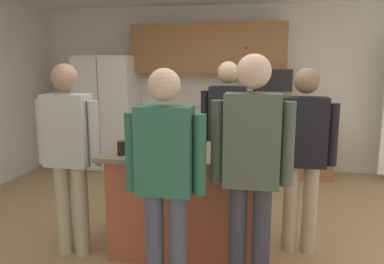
% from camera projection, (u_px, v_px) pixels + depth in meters
% --- Properties ---
extents(floor, '(7.04, 7.04, 0.00)m').
position_uv_depth(floor, '(209.00, 243.00, 3.63)').
color(floor, tan).
rests_on(floor, ground).
extents(back_wall, '(6.40, 0.10, 2.60)m').
position_uv_depth(back_wall, '(234.00, 88.00, 6.10)').
color(back_wall, silver).
rests_on(back_wall, ground).
extents(cabinet_run_upper, '(2.40, 0.38, 0.75)m').
position_uv_depth(cabinet_run_upper, '(208.00, 49.00, 5.87)').
color(cabinet_run_upper, '#936038').
extents(cabinet_run_lower, '(1.80, 0.63, 0.90)m').
position_uv_depth(cabinet_run_lower, '(270.00, 145.00, 5.84)').
color(cabinet_run_lower, '#936038').
rests_on(cabinet_run_lower, ground).
extents(refrigerator, '(0.91, 0.76, 1.82)m').
position_uv_depth(refrigerator, '(108.00, 113.00, 6.13)').
color(refrigerator, white).
rests_on(refrigerator, ground).
extents(microwave_over_range, '(0.56, 0.40, 0.32)m').
position_uv_depth(microwave_over_range, '(273.00, 80.00, 5.68)').
color(microwave_over_range, black).
extents(kitchen_island, '(1.39, 0.85, 0.94)m').
position_uv_depth(kitchen_island, '(186.00, 200.00, 3.43)').
color(kitchen_island, '#AD5638').
rests_on(kitchen_island, ground).
extents(person_guest_by_door, '(0.57, 0.22, 1.66)m').
position_uv_depth(person_guest_by_door, '(303.00, 149.00, 3.31)').
color(person_guest_by_door, tan).
rests_on(person_guest_by_door, ground).
extents(person_guest_right, '(0.57, 0.22, 1.70)m').
position_uv_depth(person_guest_right, '(69.00, 148.00, 3.25)').
color(person_guest_right, tan).
rests_on(person_guest_right, ground).
extents(person_guest_left, '(0.57, 0.23, 1.72)m').
position_uv_depth(person_guest_left, '(227.00, 130.00, 4.00)').
color(person_guest_left, tan).
rests_on(person_guest_left, ground).
extents(person_elder_center, '(0.57, 0.23, 1.76)m').
position_uv_depth(person_elder_center, '(251.00, 162.00, 2.61)').
color(person_elder_center, '#383842').
rests_on(person_elder_center, ground).
extents(person_host_foreground, '(0.57, 0.22, 1.67)m').
position_uv_depth(person_host_foreground, '(165.00, 172.00, 2.59)').
color(person_host_foreground, '#4C5166').
rests_on(person_host_foreground, ground).
extents(glass_stout_tall, '(0.07, 0.07, 0.12)m').
position_uv_depth(glass_stout_tall, '(121.00, 148.00, 3.17)').
color(glass_stout_tall, black).
rests_on(glass_stout_tall, kitchen_island).
extents(mug_ceramic_white, '(0.12, 0.08, 0.09)m').
position_uv_depth(mug_ceramic_white, '(224.00, 149.00, 3.18)').
color(mug_ceramic_white, white).
rests_on(mug_ceramic_white, kitchen_island).
extents(glass_dark_ale, '(0.06, 0.06, 0.14)m').
position_uv_depth(glass_dark_ale, '(181.00, 140.00, 3.43)').
color(glass_dark_ale, '#321916').
rests_on(glass_dark_ale, kitchen_island).
extents(glass_short_whisky, '(0.06, 0.06, 0.17)m').
position_uv_depth(glass_short_whisky, '(141.00, 143.00, 3.25)').
color(glass_short_whisky, black).
rests_on(glass_short_whisky, kitchen_island).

